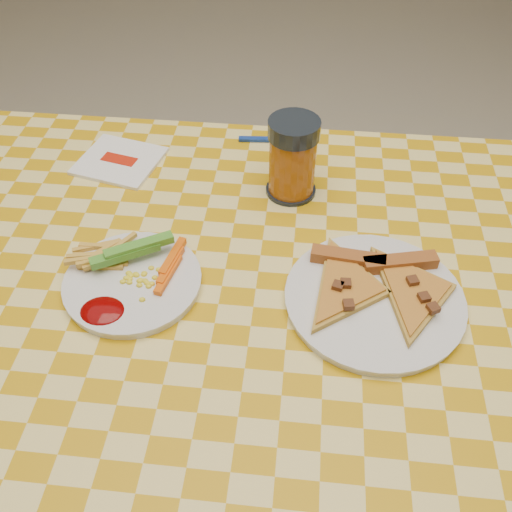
% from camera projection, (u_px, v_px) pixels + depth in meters
% --- Properties ---
extents(ground, '(8.00, 8.00, 0.00)m').
position_uv_depth(ground, '(256.00, 493.00, 1.39)').
color(ground, beige).
rests_on(ground, ground).
extents(table, '(1.28, 0.88, 0.76)m').
position_uv_depth(table, '(256.00, 319.00, 0.90)').
color(table, white).
rests_on(table, ground).
extents(plate_left, '(0.26, 0.26, 0.01)m').
position_uv_depth(plate_left, '(133.00, 283.00, 0.85)').
color(plate_left, silver).
rests_on(plate_left, table).
extents(plate_right, '(0.32, 0.32, 0.01)m').
position_uv_depth(plate_right, '(374.00, 300.00, 0.83)').
color(plate_right, silver).
rests_on(plate_right, table).
extents(fries_veggies, '(0.19, 0.18, 0.04)m').
position_uv_depth(fries_veggies, '(128.00, 267.00, 0.85)').
color(fries_veggies, '#CB8C40').
rests_on(fries_veggies, plate_left).
extents(pizza_slices, '(0.27, 0.24, 0.02)m').
position_uv_depth(pizza_slices, '(377.00, 285.00, 0.83)').
color(pizza_slices, gold).
rests_on(pizza_slices, plate_right).
extents(drink_glass, '(0.09, 0.09, 0.14)m').
position_uv_depth(drink_glass, '(292.00, 159.00, 0.96)').
color(drink_glass, black).
rests_on(drink_glass, table).
extents(napkin, '(0.17, 0.16, 0.01)m').
position_uv_depth(napkin, '(119.00, 161.00, 1.07)').
color(napkin, white).
rests_on(napkin, table).
extents(fork, '(0.14, 0.03, 0.01)m').
position_uv_depth(fork, '(276.00, 140.00, 1.12)').
color(fork, navy).
rests_on(fork, table).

